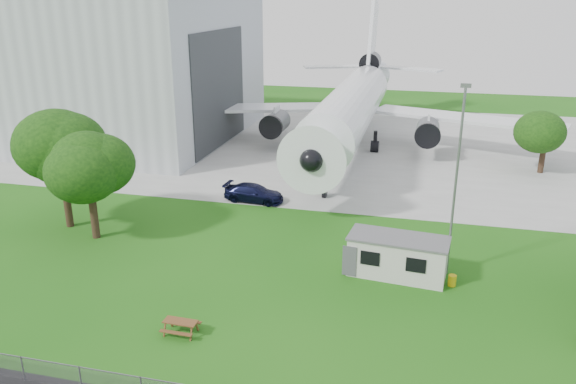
% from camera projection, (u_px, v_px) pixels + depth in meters
% --- Properties ---
extents(ground, '(160.00, 160.00, 0.00)m').
position_uv_depth(ground, '(301.00, 306.00, 32.23)').
color(ground, '#2C6E19').
extents(concrete_apron, '(120.00, 46.00, 0.03)m').
position_uv_depth(concrete_apron, '(370.00, 145.00, 67.03)').
color(concrete_apron, '#B7B7B2').
rests_on(concrete_apron, ground).
extents(hangar, '(43.00, 31.00, 18.55)m').
position_uv_depth(hangar, '(70.00, 58.00, 70.67)').
color(hangar, '#B2B7BC').
rests_on(hangar, ground).
extents(airliner, '(46.36, 47.73, 17.69)m').
position_uv_depth(airliner, '(353.00, 103.00, 63.78)').
color(airliner, white).
rests_on(airliner, ground).
extents(site_cabin, '(6.87, 3.33, 2.62)m').
position_uv_depth(site_cabin, '(398.00, 256.00, 35.40)').
color(site_cabin, beige).
rests_on(site_cabin, ground).
extents(picnic_west, '(1.83, 1.54, 0.76)m').
position_uv_depth(picnic_west, '(181.00, 333.00, 29.63)').
color(picnic_west, brown).
rests_on(picnic_west, ground).
extents(lamp_mast, '(0.16, 0.16, 12.00)m').
position_uv_depth(lamp_mast, '(456.00, 185.00, 34.07)').
color(lamp_mast, slate).
rests_on(lamp_mast, ground).
extents(tree_west_big, '(8.11, 8.11, 10.03)m').
position_uv_depth(tree_west_big, '(60.00, 152.00, 41.44)').
color(tree_west_big, '#382619').
rests_on(tree_west_big, ground).
extents(tree_west_small, '(5.94, 5.94, 8.23)m').
position_uv_depth(tree_west_small, '(88.00, 169.00, 39.66)').
color(tree_west_small, '#382619').
rests_on(tree_west_small, ground).
extents(tree_far_apron, '(5.58, 5.58, 7.14)m').
position_uv_depth(tree_far_apron, '(546.00, 130.00, 55.00)').
color(tree_far_apron, '#382619').
rests_on(tree_far_apron, ground).
extents(car_apron_van, '(5.31, 2.44, 1.50)m').
position_uv_depth(car_apron_van, '(254.00, 193.00, 48.35)').
color(car_apron_van, black).
rests_on(car_apron_van, ground).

